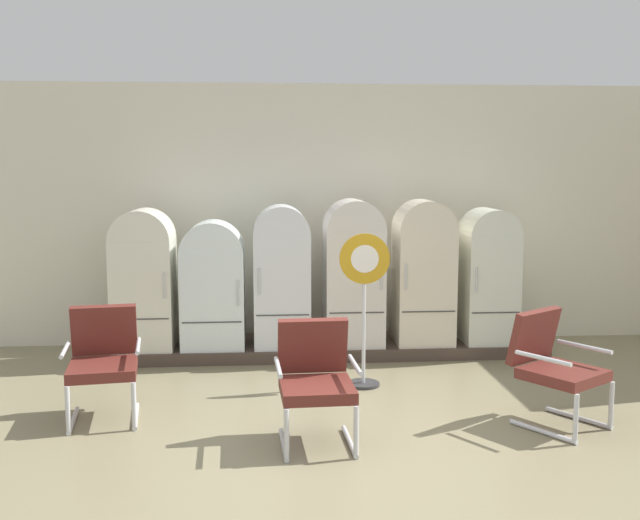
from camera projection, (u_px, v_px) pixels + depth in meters
The scene contains 13 objects.
ground at pixel (347, 459), 5.53m from camera, with size 12.00×10.00×0.05m, color #7F7658.
back_wall at pixel (313, 214), 8.94m from camera, with size 11.76×0.12×3.09m.
display_plinth at pixel (317, 347), 8.50m from camera, with size 5.18×0.95×0.14m, color #483A30.
refrigerator_0 at pixel (144, 275), 8.14m from camera, with size 0.66×0.69×1.53m.
refrigerator_1 at pixel (213, 281), 8.18m from camera, with size 0.69×0.65×1.40m.
refrigerator_2 at pixel (282, 271), 8.23m from camera, with size 0.62×0.63×1.57m.
refrigerator_3 at pixel (353, 268), 8.32m from camera, with size 0.65×0.70×1.63m.
refrigerator_4 at pixel (423, 267), 8.34m from camera, with size 0.64×0.62×1.62m.
refrigerator_5 at pixel (488, 271), 8.42m from camera, with size 0.58×0.65×1.52m.
armchair_left at pixel (103, 357), 6.30m from camera, with size 0.69×0.75×0.95m.
armchair_right at pixel (553, 363), 6.14m from camera, with size 0.84×0.88×0.95m.
armchair_center at pixel (315, 376), 5.75m from camera, with size 0.65×0.71×0.95m.
sign_stand at pixel (364, 309), 7.15m from camera, with size 0.49×0.32×1.50m.
Camera 1 is at (-0.61, -5.25, 2.18)m, focal length 41.64 mm.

